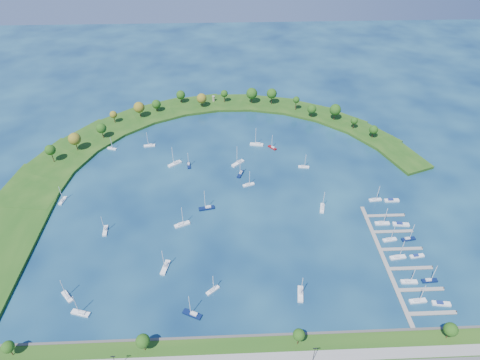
{
  "coord_description": "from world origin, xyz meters",
  "views": [
    {
      "loc": [
        -3.58,
        -198.44,
        163.08
      ],
      "look_at": [
        5.0,
        5.0,
        4.0
      ],
      "focal_mm": 30.09,
      "sensor_mm": 36.0,
      "label": 1
    }
  ],
  "objects_px": {
    "docked_boat_3": "(430,280)",
    "docked_boat_5": "(417,256)",
    "moored_boat_3": "(240,173)",
    "moored_boat_11": "(207,208)",
    "moored_boat_2": "(150,145)",
    "moored_boat_15": "(304,166)",
    "moored_boat_8": "(81,313)",
    "moored_boat_17": "(248,184)",
    "moored_boat_0": "(272,147)",
    "moored_boat_18": "(189,165)",
    "moored_boat_1": "(322,208)",
    "docked_boat_10": "(375,199)",
    "docked_boat_7": "(408,239)",
    "moored_boat_6": "(165,267)",
    "moored_boat_14": "(63,200)",
    "docked_boat_6": "(390,239)",
    "moored_boat_5": "(238,163)",
    "moored_boat_16": "(257,144)",
    "moored_boat_7": "(175,163)",
    "docked_boat_9": "(401,224)",
    "docked_boat_1": "(441,303)",
    "moored_boat_19": "(213,290)",
    "docked_boat_8": "(382,223)",
    "harbor_tower": "(214,99)",
    "docked_boat_11": "(392,200)",
    "dock_system": "(398,259)",
    "moored_boat_12": "(300,293)",
    "moored_boat_13": "(192,314)",
    "docked_boat_0": "(418,300)",
    "moored_boat_10": "(182,224)",
    "moored_boat_4": "(67,296)",
    "moored_boat_20": "(105,230)"
  },
  "relations": [
    {
      "from": "docked_boat_3",
      "to": "docked_boat_5",
      "type": "xyz_separation_m",
      "value": [
        -0.04,
        16.04,
        -0.32
      ]
    },
    {
      "from": "moored_boat_3",
      "to": "moored_boat_11",
      "type": "distance_m",
      "value": 39.91
    },
    {
      "from": "moored_boat_2",
      "to": "moored_boat_15",
      "type": "xyz_separation_m",
      "value": [
        109.33,
        -31.17,
        -0.03
      ]
    },
    {
      "from": "moored_boat_8",
      "to": "moored_boat_17",
      "type": "relative_size",
      "value": 1.16
    },
    {
      "from": "moored_boat_0",
      "to": "moored_boat_18",
      "type": "height_order",
      "value": "moored_boat_18"
    },
    {
      "from": "moored_boat_1",
      "to": "docked_boat_10",
      "type": "relative_size",
      "value": 1.1
    },
    {
      "from": "docked_boat_7",
      "to": "moored_boat_6",
      "type": "bearing_deg",
      "value": 177.6
    },
    {
      "from": "moored_boat_15",
      "to": "docked_boat_5",
      "type": "xyz_separation_m",
      "value": [
        46.51,
        -82.17,
        -0.3
      ]
    },
    {
      "from": "moored_boat_14",
      "to": "docked_boat_6",
      "type": "xyz_separation_m",
      "value": [
        190.54,
        -40.92,
        0.01
      ]
    },
    {
      "from": "docked_boat_5",
      "to": "moored_boat_5",
      "type": "bearing_deg",
      "value": 128.76
    },
    {
      "from": "moored_boat_14",
      "to": "moored_boat_16",
      "type": "relative_size",
      "value": 0.77
    },
    {
      "from": "moored_boat_7",
      "to": "docked_boat_9",
      "type": "bearing_deg",
      "value": 116.41
    },
    {
      "from": "moored_boat_5",
      "to": "docked_boat_1",
      "type": "relative_size",
      "value": 1.7
    },
    {
      "from": "moored_boat_19",
      "to": "docked_boat_7",
      "type": "distance_m",
      "value": 111.79
    },
    {
      "from": "docked_boat_1",
      "to": "moored_boat_18",
      "type": "bearing_deg",
      "value": 145.04
    },
    {
      "from": "docked_boat_6",
      "to": "docked_boat_9",
      "type": "bearing_deg",
      "value": 39.65
    },
    {
      "from": "moored_boat_19",
      "to": "docked_boat_8",
      "type": "relative_size",
      "value": 0.87
    },
    {
      "from": "harbor_tower",
      "to": "docked_boat_11",
      "type": "xyz_separation_m",
      "value": [
        110.96,
        -135.21,
        -3.75
      ]
    },
    {
      "from": "docked_boat_7",
      "to": "dock_system",
      "type": "bearing_deg",
      "value": -137.21
    },
    {
      "from": "docked_boat_9",
      "to": "docked_boat_11",
      "type": "height_order",
      "value": "docked_boat_9"
    },
    {
      "from": "moored_boat_0",
      "to": "moored_boat_2",
      "type": "relative_size",
      "value": 0.9
    },
    {
      "from": "docked_boat_5",
      "to": "moored_boat_12",
      "type": "bearing_deg",
      "value": -169.33
    },
    {
      "from": "docked_boat_9",
      "to": "docked_boat_5",
      "type": "bearing_deg",
      "value": -82.43
    },
    {
      "from": "moored_boat_13",
      "to": "docked_boat_6",
      "type": "distance_m",
      "value": 114.63
    },
    {
      "from": "moored_boat_13",
      "to": "moored_boat_16",
      "type": "bearing_deg",
      "value": -80.31
    },
    {
      "from": "moored_boat_13",
      "to": "docked_boat_7",
      "type": "xyz_separation_m",
      "value": [
        116.97,
        42.48,
        -0.06
      ]
    },
    {
      "from": "docked_boat_8",
      "to": "docked_boat_9",
      "type": "bearing_deg",
      "value": -5.87
    },
    {
      "from": "moored_boat_2",
      "to": "moored_boat_17",
      "type": "bearing_deg",
      "value": 138.35
    },
    {
      "from": "moored_boat_3",
      "to": "moored_boat_12",
      "type": "bearing_deg",
      "value": 35.78
    },
    {
      "from": "docked_boat_10",
      "to": "docked_boat_0",
      "type": "bearing_deg",
      "value": -97.21
    },
    {
      "from": "moored_boat_8",
      "to": "docked_boat_10",
      "type": "distance_m",
      "value": 176.36
    },
    {
      "from": "moored_boat_7",
      "to": "moored_boat_14",
      "type": "relative_size",
      "value": 1.31
    },
    {
      "from": "moored_boat_10",
      "to": "moored_boat_15",
      "type": "relative_size",
      "value": 1.24
    },
    {
      "from": "moored_boat_7",
      "to": "docked_boat_11",
      "type": "distance_m",
      "value": 144.07
    },
    {
      "from": "moored_boat_4",
      "to": "docked_boat_3",
      "type": "relative_size",
      "value": 1.03
    },
    {
      "from": "moored_boat_11",
      "to": "moored_boat_12",
      "type": "xyz_separation_m",
      "value": [
        46.53,
        -63.71,
        -0.01
      ]
    },
    {
      "from": "dock_system",
      "to": "moored_boat_16",
      "type": "relative_size",
      "value": 5.69
    },
    {
      "from": "harbor_tower",
      "to": "moored_boat_4",
      "type": "distance_m",
      "value": 209.61
    },
    {
      "from": "dock_system",
      "to": "docked_boat_5",
      "type": "distance_m",
      "value": 10.76
    },
    {
      "from": "moored_boat_13",
      "to": "docked_boat_9",
      "type": "height_order",
      "value": "moored_boat_13"
    },
    {
      "from": "moored_boat_7",
      "to": "docked_boat_8",
      "type": "bearing_deg",
      "value": 115.03
    },
    {
      "from": "docked_boat_10",
      "to": "harbor_tower",
      "type": "bearing_deg",
      "value": 121.64
    },
    {
      "from": "moored_boat_8",
      "to": "moored_boat_11",
      "type": "bearing_deg",
      "value": -112.66
    },
    {
      "from": "moored_boat_6",
      "to": "moored_boat_20",
      "type": "distance_m",
      "value": 46.29
    },
    {
      "from": "moored_boat_3",
      "to": "moored_boat_18",
      "type": "distance_m",
      "value": 37.06
    },
    {
      "from": "moored_boat_4",
      "to": "moored_boat_5",
      "type": "height_order",
      "value": "moored_boat_5"
    },
    {
      "from": "moored_boat_19",
      "to": "docked_boat_7",
      "type": "height_order",
      "value": "docked_boat_7"
    },
    {
      "from": "moored_boat_8",
      "to": "moored_boat_11",
      "type": "xyz_separation_m",
      "value": [
        56.45,
        69.95,
        0.03
      ]
    },
    {
      "from": "moored_boat_17",
      "to": "moored_boat_18",
      "type": "relative_size",
      "value": 1.01
    },
    {
      "from": "docked_boat_5",
      "to": "docked_boat_11",
      "type": "bearing_deg",
      "value": 80.29
    }
  ]
}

